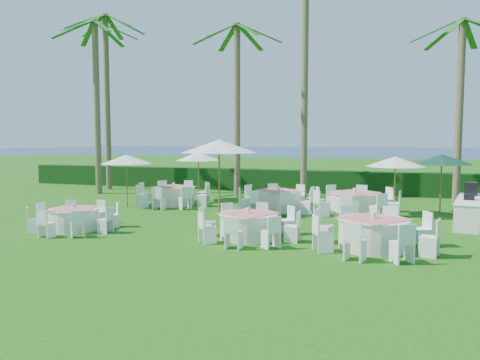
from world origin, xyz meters
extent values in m
plane|color=#17510D|center=(0.00, 0.00, 0.00)|extent=(120.00, 120.00, 0.00)
cube|color=black|center=(0.00, 12.00, 0.60)|extent=(34.00, 1.00, 1.20)
plane|color=navy|center=(0.00, 102.00, 0.00)|extent=(260.00, 260.00, 0.00)
cylinder|color=silver|center=(-4.30, -0.99, 0.33)|extent=(1.52, 1.52, 0.66)
cylinder|color=silver|center=(-4.30, -0.99, 0.67)|extent=(1.59, 1.59, 0.03)
cube|color=#D36E6A|center=(-4.30, -0.99, 0.70)|extent=(1.58, 1.58, 0.01)
cylinder|color=silver|center=(-4.30, -0.99, 0.78)|extent=(0.11, 0.11, 0.14)
cube|color=white|center=(-3.11, -1.03, 0.40)|extent=(0.38, 0.38, 0.79)
cube|color=white|center=(-3.42, -0.18, 0.40)|extent=(0.52, 0.52, 0.79)
cube|color=white|center=(-4.25, 0.20, 0.40)|extent=(0.38, 0.38, 0.79)
cube|color=white|center=(-5.10, -0.11, 0.40)|extent=(0.52, 0.52, 0.79)
cube|color=white|center=(-5.49, -0.94, 0.40)|extent=(0.38, 0.38, 0.79)
cube|color=white|center=(-5.17, -1.79, 0.40)|extent=(0.52, 0.52, 0.79)
cube|color=white|center=(-4.35, -2.17, 0.40)|extent=(0.38, 0.38, 0.79)
cube|color=white|center=(-3.49, -1.86, 0.40)|extent=(0.52, 0.52, 0.79)
cylinder|color=silver|center=(1.35, -0.44, 0.36)|extent=(1.65, 1.65, 0.72)
cylinder|color=silver|center=(1.35, -0.44, 0.73)|extent=(1.72, 1.72, 0.03)
cube|color=#D36E6A|center=(1.35, -0.44, 0.75)|extent=(1.74, 1.74, 0.01)
cylinder|color=silver|center=(1.35, -0.44, 0.84)|extent=(0.11, 0.11, 0.15)
cube|color=white|center=(2.26, 0.48, 0.43)|extent=(0.57, 0.57, 0.86)
cube|color=white|center=(1.35, 0.85, 0.43)|extent=(0.40, 0.40, 0.86)
cube|color=white|center=(0.44, 0.47, 0.43)|extent=(0.57, 0.57, 0.86)
cube|color=white|center=(0.06, -0.45, 0.43)|extent=(0.40, 0.40, 0.86)
cube|color=white|center=(0.45, -1.36, 0.43)|extent=(0.57, 0.57, 0.86)
cube|color=white|center=(1.36, -1.73, 0.43)|extent=(0.40, 0.40, 0.86)
cube|color=white|center=(2.27, -1.35, 0.43)|extent=(0.57, 0.57, 0.86)
cube|color=white|center=(2.65, -0.43, 0.43)|extent=(0.40, 0.40, 0.86)
cylinder|color=silver|center=(4.85, -0.60, 0.39)|extent=(1.79, 1.79, 0.78)
cylinder|color=silver|center=(4.85, -0.60, 0.79)|extent=(1.87, 1.87, 0.03)
cube|color=#D36E6A|center=(4.85, -0.60, 0.81)|extent=(2.03, 2.03, 0.01)
cylinder|color=silver|center=(4.85, -0.60, 0.90)|extent=(0.12, 0.12, 0.17)
cube|color=white|center=(6.06, 0.11, 0.47)|extent=(0.60, 0.60, 0.93)
cube|color=white|center=(5.20, 0.76, 0.47)|extent=(0.53, 0.53, 0.93)
cube|color=white|center=(4.14, 0.60, 0.47)|extent=(0.60, 0.60, 0.93)
cube|color=white|center=(3.50, -0.26, 0.47)|extent=(0.53, 0.53, 0.93)
cube|color=white|center=(3.65, -1.32, 0.47)|extent=(0.60, 0.60, 0.93)
cube|color=white|center=(4.51, -1.96, 0.47)|extent=(0.53, 0.53, 0.93)
cube|color=white|center=(5.57, -1.81, 0.47)|extent=(0.60, 0.60, 0.93)
cube|color=white|center=(6.21, -0.95, 0.47)|extent=(0.53, 0.53, 0.93)
cylinder|color=silver|center=(-3.90, 5.17, 0.39)|extent=(1.80, 1.80, 0.78)
cylinder|color=silver|center=(-3.90, 5.17, 0.79)|extent=(1.87, 1.87, 0.03)
cube|color=#D36E6A|center=(-3.90, 5.17, 0.82)|extent=(1.88, 1.88, 0.01)
cylinder|color=silver|center=(-3.90, 5.17, 0.90)|extent=(0.12, 0.12, 0.17)
cube|color=white|center=(-2.93, 6.19, 0.47)|extent=(0.62, 0.62, 0.94)
cube|color=white|center=(-3.93, 6.58, 0.47)|extent=(0.45, 0.45, 0.94)
cube|color=white|center=(-4.92, 6.14, 0.47)|extent=(0.62, 0.62, 0.94)
cube|color=white|center=(-5.31, 5.14, 0.47)|extent=(0.45, 0.45, 0.94)
cube|color=white|center=(-4.87, 4.16, 0.47)|extent=(0.62, 0.62, 0.94)
cube|color=white|center=(-3.87, 3.77, 0.47)|extent=(0.45, 0.45, 0.94)
cube|color=white|center=(-2.89, 4.20, 0.47)|extent=(0.62, 0.62, 0.94)
cube|color=white|center=(-2.50, 5.20, 0.47)|extent=(0.45, 0.45, 0.94)
cylinder|color=silver|center=(0.87, 5.09, 0.39)|extent=(1.80, 1.80, 0.78)
cylinder|color=silver|center=(0.87, 5.09, 0.79)|extent=(1.87, 1.87, 0.03)
cube|color=#D36E6A|center=(0.87, 5.09, 0.82)|extent=(2.05, 2.05, 0.01)
cylinder|color=silver|center=(0.87, 5.09, 0.90)|extent=(0.12, 0.12, 0.17)
cube|color=white|center=(2.16, 5.64, 0.47)|extent=(0.57, 0.57, 0.94)
cube|color=white|center=(1.39, 6.39, 0.47)|extent=(0.57, 0.57, 0.94)
cube|color=white|center=(0.31, 6.38, 0.47)|extent=(0.57, 0.57, 0.94)
cube|color=white|center=(-0.44, 5.61, 0.47)|extent=(0.57, 0.57, 0.94)
cube|color=white|center=(-0.42, 4.53, 0.47)|extent=(0.57, 0.57, 0.94)
cube|color=white|center=(0.35, 3.78, 0.47)|extent=(0.57, 0.57, 0.94)
cube|color=white|center=(1.43, 3.80, 0.47)|extent=(0.57, 0.57, 0.94)
cube|color=white|center=(2.17, 4.57, 0.47)|extent=(0.57, 0.57, 0.94)
cylinder|color=silver|center=(3.85, 5.15, 0.41)|extent=(1.87, 1.87, 0.81)
cylinder|color=silver|center=(3.85, 5.15, 0.82)|extent=(1.95, 1.95, 0.03)
cube|color=#D36E6A|center=(3.85, 5.15, 0.85)|extent=(2.03, 2.03, 0.01)
cylinder|color=silver|center=(3.85, 5.15, 0.93)|extent=(0.13, 0.13, 0.17)
cube|color=white|center=(4.97, 6.09, 0.49)|extent=(0.64, 0.64, 0.97)
cube|color=white|center=(3.98, 6.60, 0.49)|extent=(0.49, 0.49, 0.97)
cube|color=white|center=(2.92, 6.27, 0.49)|extent=(0.64, 0.64, 0.97)
cube|color=white|center=(2.40, 5.28, 0.49)|extent=(0.49, 0.49, 0.97)
cube|color=white|center=(2.74, 4.21, 0.49)|extent=(0.64, 0.64, 0.97)
cube|color=white|center=(3.73, 3.70, 0.49)|extent=(0.49, 0.49, 0.97)
cube|color=white|center=(4.79, 4.03, 0.49)|extent=(0.64, 0.64, 0.97)
cube|color=white|center=(5.31, 5.02, 0.49)|extent=(0.49, 0.49, 0.97)
cylinder|color=brown|center=(-5.51, 3.99, 1.07)|extent=(0.05, 0.05, 2.15)
cone|color=silver|center=(-5.51, 3.99, 2.04)|extent=(2.20, 2.20, 0.39)
sphere|color=brown|center=(-5.51, 3.99, 2.17)|extent=(0.09, 0.09, 0.09)
cylinder|color=brown|center=(-1.05, 3.39, 1.38)|extent=(0.07, 0.07, 2.76)
cone|color=silver|center=(-1.05, 3.39, 2.63)|extent=(3.04, 3.04, 0.50)
sphere|color=brown|center=(-1.05, 3.39, 2.80)|extent=(0.11, 0.11, 0.11)
cylinder|color=brown|center=(-3.47, 6.89, 1.10)|extent=(0.05, 0.05, 2.20)
cone|color=silver|center=(-3.47, 6.89, 2.09)|extent=(2.19, 2.19, 0.40)
sphere|color=brown|center=(-3.47, 6.89, 2.23)|extent=(0.09, 0.09, 0.09)
cylinder|color=brown|center=(5.31, 5.24, 1.08)|extent=(0.05, 0.05, 2.16)
cone|color=silver|center=(5.31, 5.24, 2.05)|extent=(2.18, 2.18, 0.39)
sphere|color=brown|center=(5.31, 5.24, 2.19)|extent=(0.09, 0.09, 0.09)
cylinder|color=brown|center=(7.01, 6.49, 1.11)|extent=(0.05, 0.05, 2.22)
cone|color=#0E3422|center=(7.01, 6.49, 2.11)|extent=(2.32, 2.32, 0.40)
sphere|color=brown|center=(7.01, 6.49, 2.25)|extent=(0.09, 0.09, 0.09)
cube|color=silver|center=(7.75, 4.26, 0.42)|extent=(1.34, 3.80, 0.84)
cube|color=white|center=(7.75, 4.26, 0.86)|extent=(1.39, 3.85, 0.04)
cube|color=black|center=(7.93, 5.36, 1.11)|extent=(0.50, 0.57, 0.47)
cube|color=black|center=(7.69, 3.89, 0.97)|extent=(0.37, 0.37, 0.19)
cylinder|color=brown|center=(-10.49, 9.93, 4.97)|extent=(0.32, 0.32, 9.93)
cube|color=#1A5A16|center=(-9.47, 9.54, 9.44)|extent=(2.16, 1.06, 1.00)
cube|color=#1A5A16|center=(-9.63, 10.62, 9.44)|extent=(1.89, 1.60, 1.00)
cube|color=#1A5A16|center=(-10.66, 11.02, 9.44)|extent=(0.62, 2.22, 1.00)
cube|color=#1A5A16|center=(-11.51, 10.33, 9.44)|extent=(2.16, 1.06, 1.00)
cube|color=#1A5A16|center=(-11.34, 9.24, 9.44)|extent=(1.89, 1.60, 1.00)
cube|color=#1A5A16|center=(-10.32, 8.85, 9.44)|extent=(0.62, 2.22, 1.00)
cylinder|color=brown|center=(-2.22, 8.84, 4.26)|extent=(0.32, 0.32, 8.52)
cube|color=#1A5A16|center=(-1.16, 9.09, 8.03)|extent=(2.21, 0.77, 1.00)
cube|color=#1A5A16|center=(-1.90, 9.89, 8.03)|extent=(0.91, 2.19, 1.00)
cube|color=#1A5A16|center=(-2.97, 9.64, 8.03)|extent=(1.71, 1.80, 1.00)
cube|color=#1A5A16|center=(-3.29, 8.59, 8.03)|extent=(2.21, 0.77, 1.00)
cube|color=#1A5A16|center=(-2.54, 7.79, 8.03)|extent=(0.91, 2.19, 1.00)
cube|color=#1A5A16|center=(-1.48, 8.04, 8.03)|extent=(1.71, 1.80, 1.00)
cylinder|color=brown|center=(1.02, 9.45, 5.78)|extent=(0.32, 0.32, 11.56)
cylinder|color=brown|center=(7.88, 9.46, 4.04)|extent=(0.32, 0.32, 8.09)
cube|color=#1A5A16|center=(8.26, 10.49, 7.60)|extent=(1.03, 2.17, 1.00)
cube|color=#1A5A16|center=(7.18, 10.30, 7.60)|extent=(1.63, 1.87, 1.00)
cube|color=#1A5A16|center=(6.80, 9.27, 7.60)|extent=(2.22, 0.65, 1.00)
cube|color=#1A5A16|center=(7.50, 8.43, 7.60)|extent=(1.03, 2.17, 1.00)
cylinder|color=brown|center=(-9.62, 7.75, 4.51)|extent=(0.32, 0.32, 9.02)
cube|color=#1A5A16|center=(-8.62, 8.19, 8.53)|extent=(2.14, 1.13, 1.00)
cube|color=#1A5A16|center=(-9.50, 8.84, 8.53)|extent=(0.54, 2.22, 1.00)
cube|color=#1A5A16|center=(-10.50, 8.41, 8.53)|extent=(1.93, 1.54, 1.00)
cube|color=#1A5A16|center=(-10.63, 7.32, 8.53)|extent=(2.14, 1.13, 1.00)
cube|color=#1A5A16|center=(-9.75, 6.66, 8.53)|extent=(0.54, 2.22, 1.00)
cube|color=#1A5A16|center=(-8.74, 7.10, 8.53)|extent=(1.93, 1.54, 1.00)
camera|label=1|loc=(5.45, -13.20, 2.89)|focal=35.00mm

